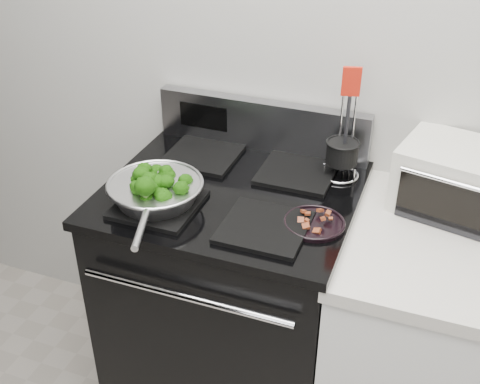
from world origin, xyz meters
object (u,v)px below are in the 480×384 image
at_px(skillet, 155,191).
at_px(toaster_oven, 460,180).
at_px(utensil_holder, 342,158).
at_px(gas_range, 232,299).
at_px(bacon_plate, 314,220).

distance_m(skillet, toaster_oven, 0.92).
bearing_deg(skillet, utensil_holder, 18.94).
height_order(gas_range, toaster_oven, gas_range).
bearing_deg(gas_range, skillet, -137.71).
bearing_deg(bacon_plate, skillet, -172.81).
height_order(utensil_holder, toaster_oven, utensil_holder).
bearing_deg(skillet, bacon_plate, -10.70).
relative_size(skillet, bacon_plate, 2.52).
bearing_deg(toaster_oven, utensil_holder, -170.58).
distance_m(gas_range, utensil_holder, 0.64).
distance_m(skillet, utensil_holder, 0.61).
xyz_separation_m(skillet, toaster_oven, (0.86, 0.35, 0.02)).
height_order(skillet, bacon_plate, skillet).
distance_m(utensil_holder, toaster_oven, 0.37).
bearing_deg(utensil_holder, gas_range, -160.50).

